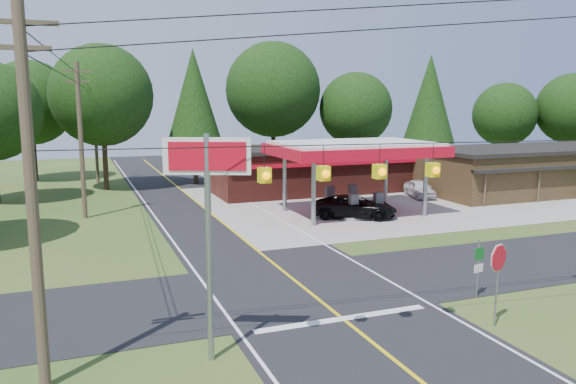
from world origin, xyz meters
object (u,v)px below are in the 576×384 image
object	(u,v)px
big_stop_sign	(208,195)
gas_canopy	(354,151)
sedan_car	(420,189)
octagonal_stop_sign	(498,264)
suv_car	(355,207)

from	to	relation	value
big_stop_sign	gas_canopy	bearing A→B (deg)	52.14
sedan_car	octagonal_stop_sign	xyz separation A→B (m)	(-12.50, -23.01, 1.51)
gas_canopy	sedan_car	world-z (taller)	gas_canopy
suv_car	sedan_car	bearing A→B (deg)	-29.22
sedan_car	octagonal_stop_sign	size ratio (longest dim) A/B	1.37
big_stop_sign	octagonal_stop_sign	size ratio (longest dim) A/B	2.29
suv_car	octagonal_stop_sign	world-z (taller)	octagonal_stop_sign
suv_car	big_stop_sign	size ratio (longest dim) A/B	0.80
suv_car	big_stop_sign	world-z (taller)	big_stop_sign
gas_canopy	octagonal_stop_sign	size ratio (longest dim) A/B	3.66
gas_canopy	suv_car	bearing A→B (deg)	-111.05
suv_car	octagonal_stop_sign	bearing A→B (deg)	-163.88
sedan_car	big_stop_sign	world-z (taller)	big_stop_sign
suv_car	octagonal_stop_sign	size ratio (longest dim) A/B	1.83
gas_canopy	octagonal_stop_sign	distance (m)	19.65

